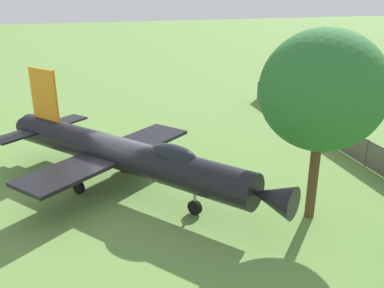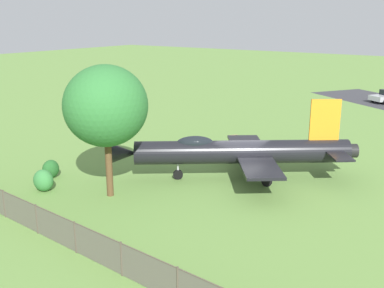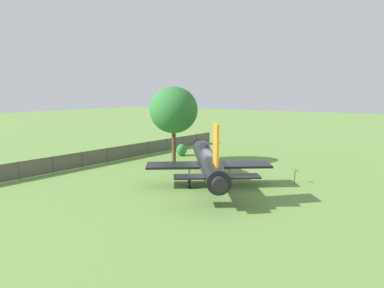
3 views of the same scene
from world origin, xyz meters
name	(u,v)px [view 1 (image 1 of 3)]	position (x,y,z in m)	size (l,w,h in m)	color
ground_plane	(123,189)	(0.00, 0.00, 0.00)	(200.00, 200.00, 0.00)	#668E42
display_jet	(127,154)	(-0.20, 0.27, 1.74)	(10.82, 12.92, 4.88)	black
shade_tree	(323,91)	(-6.57, 4.63, 5.03)	(4.56, 4.37, 7.21)	brown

